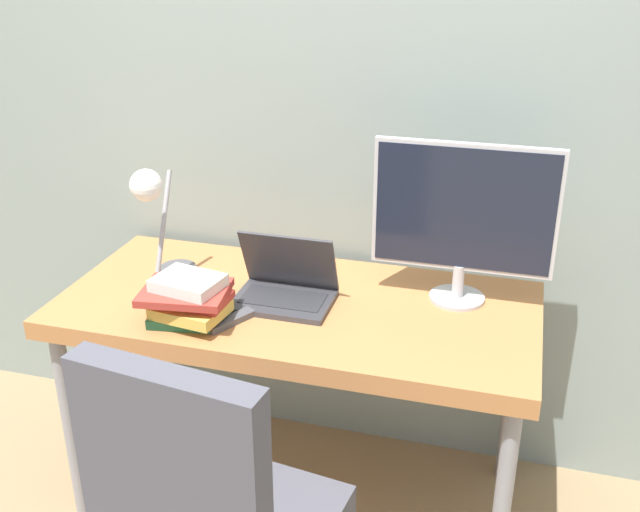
% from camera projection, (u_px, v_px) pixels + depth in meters
% --- Properties ---
extents(wall_back, '(8.00, 0.05, 2.60)m').
position_uv_depth(wall_back, '(332.00, 102.00, 2.49)').
color(wall_back, gray).
rests_on(wall_back, ground_plane).
extents(desk, '(1.49, 0.70, 0.76)m').
position_uv_depth(desk, '(297.00, 320.00, 2.37)').
color(desk, '#B77542').
rests_on(desk, ground_plane).
extents(laptop, '(0.30, 0.22, 0.22)m').
position_uv_depth(laptop, '(285.00, 287.00, 2.33)').
color(laptop, '#38383D').
rests_on(laptop, desk).
extents(monitor, '(0.55, 0.17, 0.50)m').
position_uv_depth(monitor, '(464.00, 215.00, 2.24)').
color(monitor, '#B7B7BC').
rests_on(monitor, desk).
extents(desk_lamp, '(0.12, 0.27, 0.41)m').
position_uv_depth(desk_lamp, '(154.00, 205.00, 2.32)').
color(desk_lamp, '#4C4C51').
rests_on(desk_lamp, desk).
extents(book_stack, '(0.27, 0.23, 0.14)m').
position_uv_depth(book_stack, '(188.00, 300.00, 2.19)').
color(book_stack, '#286B47').
rests_on(book_stack, desk).
extents(tv_remote, '(0.11, 0.16, 0.02)m').
position_uv_depth(tv_remote, '(231.00, 321.00, 2.21)').
color(tv_remote, '#4C4C51').
rests_on(tv_remote, desk).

